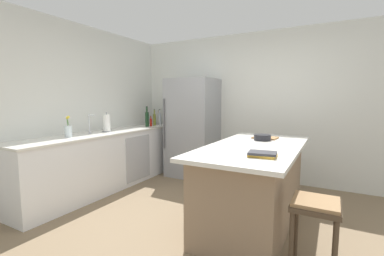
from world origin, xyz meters
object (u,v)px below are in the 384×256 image
(bar_stool, at_px, (315,214))
(mixing_bowl, at_px, (262,137))
(refrigerator, at_px, (193,128))
(cookbook_stack, at_px, (262,154))
(wine_bottle, at_px, (147,119))
(vinegar_bottle, at_px, (147,119))
(sink_faucet, at_px, (90,123))
(cutting_board, at_px, (265,138))
(paper_towel_roll, at_px, (107,123))
(olive_oil_bottle, at_px, (154,119))
(soda_bottle, at_px, (160,119))
(hot_sauce_bottle, at_px, (151,122))
(flower_vase, at_px, (68,130))
(syrup_bottle, at_px, (159,119))
(kitchen_island, at_px, (254,184))

(bar_stool, height_order, mixing_bowl, mixing_bowl)
(refrigerator, distance_m, cookbook_stack, 2.59)
(wine_bottle, xyz_separation_m, mixing_bowl, (2.34, -0.61, -0.12))
(vinegar_bottle, relative_size, wine_bottle, 0.81)
(bar_stool, distance_m, sink_faucet, 3.25)
(cutting_board, bearing_deg, wine_bottle, 169.64)
(refrigerator, bearing_deg, cutting_board, -26.15)
(paper_towel_roll, height_order, olive_oil_bottle, olive_oil_bottle)
(paper_towel_roll, bearing_deg, soda_bottle, 86.14)
(paper_towel_roll, relative_size, vinegar_bottle, 0.99)
(cookbook_stack, bearing_deg, soda_bottle, 142.56)
(olive_oil_bottle, distance_m, vinegar_bottle, 0.15)
(refrigerator, relative_size, hot_sauce_bottle, 8.98)
(flower_vase, bearing_deg, mixing_bowl, 23.21)
(flower_vase, xyz_separation_m, wine_bottle, (0.06, 1.64, 0.05))
(syrup_bottle, bearing_deg, cookbook_stack, -37.88)
(paper_towel_roll, relative_size, mixing_bowl, 1.45)
(flower_vase, height_order, olive_oil_bottle, olive_oil_bottle)
(bar_stool, relative_size, soda_bottle, 2.05)
(kitchen_island, bearing_deg, wine_bottle, 156.40)
(sink_faucet, xyz_separation_m, flower_vase, (0.06, -0.42, -0.06))
(cutting_board, bearing_deg, flower_vase, -153.16)
(cookbook_stack, bearing_deg, bar_stool, -18.56)
(kitchen_island, distance_m, vinegar_bottle, 2.85)
(bar_stool, distance_m, paper_towel_roll, 3.25)
(cookbook_stack, relative_size, mixing_bowl, 1.25)
(soda_bottle, bearing_deg, cutting_board, -19.19)
(syrup_bottle, relative_size, cookbook_stack, 1.08)
(vinegar_bottle, xyz_separation_m, wine_bottle, (0.15, -0.19, 0.03))
(soda_bottle, relative_size, hot_sauce_bottle, 1.57)
(syrup_bottle, distance_m, cutting_board, 2.55)
(soda_bottle, relative_size, olive_oil_bottle, 0.99)
(flower_vase, height_order, wine_bottle, wine_bottle)
(vinegar_bottle, bearing_deg, flower_vase, -87.11)
(paper_towel_roll, height_order, vinegar_bottle, vinegar_bottle)
(syrup_bottle, bearing_deg, wine_bottle, -83.47)
(kitchen_island, relative_size, paper_towel_roll, 6.46)
(syrup_bottle, bearing_deg, paper_towel_roll, -90.63)
(wine_bottle, height_order, mixing_bowl, wine_bottle)
(wine_bottle, bearing_deg, paper_towel_roll, -94.19)
(syrup_bottle, height_order, cutting_board, syrup_bottle)
(hot_sauce_bottle, height_order, cutting_board, hot_sauce_bottle)
(sink_faucet, distance_m, olive_oil_bottle, 1.50)
(kitchen_island, xyz_separation_m, bar_stool, (0.69, -0.71, 0.07))
(refrigerator, distance_m, cutting_board, 1.69)
(bar_stool, height_order, paper_towel_roll, paper_towel_roll)
(mixing_bowl, bearing_deg, syrup_bottle, 155.79)
(paper_towel_roll, height_order, mixing_bowl, paper_towel_roll)
(kitchen_island, relative_size, wine_bottle, 5.20)
(sink_faucet, bearing_deg, wine_bottle, 84.37)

